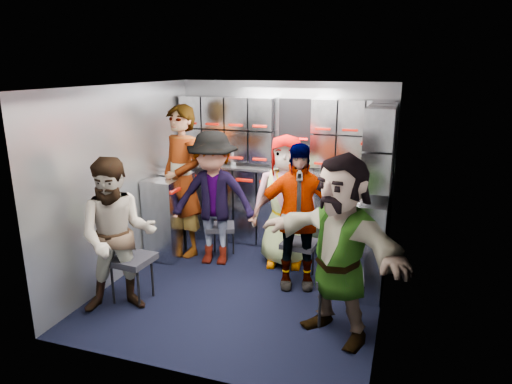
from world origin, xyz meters
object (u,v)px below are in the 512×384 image
(jump_seat_near_left, at_px, (131,261))
(jump_seat_center, at_px, (289,224))
(jump_seat_mid_right, at_px, (300,246))
(attendant_arc_e, at_px, (339,248))
(jump_seat_mid_left, at_px, (220,229))
(attendant_arc_c, at_px, (285,201))
(attendant_arc_a, at_px, (118,236))
(attendant_standing, at_px, (182,181))
(jump_seat_near_right, at_px, (340,280))
(attendant_arc_d, at_px, (297,217))
(attendant_arc_b, at_px, (213,199))

(jump_seat_near_left, xyz_separation_m, jump_seat_center, (1.21, 1.52, 0.02))
(jump_seat_mid_right, height_order, attendant_arc_e, attendant_arc_e)
(jump_seat_mid_left, xyz_separation_m, attendant_arc_e, (1.62, -1.25, 0.45))
(jump_seat_center, distance_m, attendant_arc_c, 0.38)
(jump_seat_center, bearing_deg, attendant_arc_c, -90.00)
(jump_seat_center, xyz_separation_m, attendant_arc_a, (-1.21, -1.70, 0.31))
(jump_seat_mid_left, distance_m, attendant_standing, 0.74)
(attendant_arc_e, bearing_deg, attendant_arc_c, 152.52)
(jump_seat_near_right, bearing_deg, attendant_arc_a, -168.91)
(attendant_arc_a, xyz_separation_m, attendant_arc_d, (1.47, 1.02, 0.03))
(attendant_arc_a, xyz_separation_m, attendant_arc_c, (1.21, 1.52, 0.02))
(jump_seat_near_left, xyz_separation_m, jump_seat_near_right, (2.03, 0.22, 0.01))
(jump_seat_near_left, height_order, jump_seat_mid_right, jump_seat_near_left)
(jump_seat_near_left, bearing_deg, attendant_standing, 93.33)
(jump_seat_near_right, bearing_deg, jump_seat_center, 122.09)
(jump_seat_near_left, bearing_deg, attendant_arc_d, 29.69)
(jump_seat_center, bearing_deg, attendant_arc_e, -61.15)
(jump_seat_mid_left, height_order, attendant_arc_b, attendant_arc_b)
(attendant_arc_a, height_order, attendant_arc_b, attendant_arc_b)
(jump_seat_near_left, height_order, attendant_arc_c, attendant_arc_c)
(jump_seat_near_left, bearing_deg, jump_seat_mid_left, 72.46)
(attendant_standing, bearing_deg, jump_seat_near_right, 1.38)
(jump_seat_near_right, height_order, attendant_arc_a, attendant_arc_a)
(attendant_standing, xyz_separation_m, attendant_arc_c, (1.28, 0.07, -0.15))
(jump_seat_near_right, xyz_separation_m, attendant_arc_e, (0.00, -0.18, 0.38))
(attendant_arc_a, xyz_separation_m, attendant_arc_e, (2.03, 0.22, 0.06))
(attendant_standing, distance_m, attendant_arc_d, 1.61)
(jump_seat_center, height_order, jump_seat_mid_right, jump_seat_center)
(attendant_arc_a, bearing_deg, jump_seat_mid_left, 45.89)
(jump_seat_mid_left, height_order, attendant_arc_d, attendant_arc_d)
(attendant_arc_a, height_order, attendant_arc_e, attendant_arc_e)
(jump_seat_center, bearing_deg, attendant_arc_a, -125.52)
(attendant_arc_a, bearing_deg, jump_seat_near_left, 61.39)
(attendant_standing, bearing_deg, attendant_arc_c, 31.07)
(jump_seat_near_left, distance_m, attendant_arc_a, 0.38)
(jump_seat_near_left, height_order, attendant_arc_a, attendant_arc_a)
(jump_seat_near_left, bearing_deg, jump_seat_center, 51.39)
(jump_seat_near_right, relative_size, attendant_arc_d, 0.31)
(attendant_standing, xyz_separation_m, attendant_arc_e, (2.10, -1.23, -0.11))
(jump_seat_near_left, bearing_deg, attendant_arc_a, -90.00)
(jump_seat_mid_left, relative_size, attendant_standing, 0.24)
(attendant_arc_d, bearing_deg, attendant_arc_a, -160.82)
(attendant_arc_c, height_order, attendant_arc_e, attendant_arc_e)
(jump_seat_center, distance_m, attendant_standing, 1.40)
(jump_seat_near_right, height_order, attendant_arc_c, attendant_arc_c)
(jump_seat_near_right, distance_m, attendant_arc_d, 0.90)
(jump_seat_mid_right, bearing_deg, attendant_arc_a, -140.80)
(jump_seat_center, distance_m, attendant_arc_b, 0.97)
(attendant_standing, bearing_deg, attendant_arc_b, 10.07)
(jump_seat_near_left, relative_size, jump_seat_center, 0.96)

